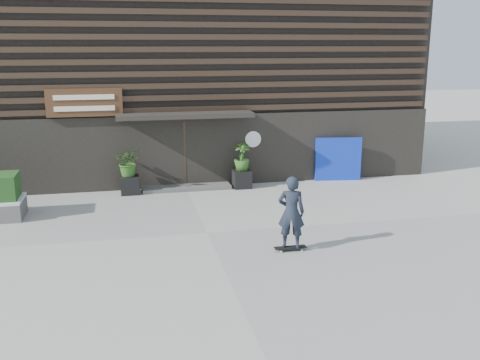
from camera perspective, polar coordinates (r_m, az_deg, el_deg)
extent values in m
plane|color=#A2A09A|center=(14.50, -3.44, -5.52)|extent=(80.00, 80.00, 0.00)
cube|color=#4D4D4A|center=(18.85, -5.58, -0.76)|extent=(3.00, 0.80, 0.12)
cube|color=black|center=(18.49, -11.38, -0.50)|extent=(0.60, 0.60, 0.60)
imported|color=#2D591E|center=(18.31, -11.50, 1.86)|extent=(0.86, 0.75, 0.96)
cube|color=black|center=(18.90, 0.20, 0.10)|extent=(0.60, 0.60, 0.60)
imported|color=#2D591E|center=(18.73, 0.20, 2.41)|extent=(0.54, 0.54, 0.96)
cube|color=#0D27B3|center=(20.14, 10.17, 2.16)|extent=(1.67, 0.35, 1.57)
cube|color=black|center=(23.62, -7.37, 11.85)|extent=(18.00, 10.00, 8.00)
cube|color=black|center=(18.92, -5.79, 2.98)|extent=(18.00, 0.12, 2.50)
cube|color=#38281E|center=(18.64, -5.88, 7.33)|extent=(17.60, 0.08, 0.18)
cube|color=#38281E|center=(18.60, -5.91, 8.53)|extent=(17.60, 0.08, 0.18)
cube|color=#38281E|center=(18.56, -5.94, 9.74)|extent=(17.60, 0.08, 0.18)
cube|color=#38281E|center=(18.54, -5.97, 10.94)|extent=(17.60, 0.08, 0.18)
cube|color=#38281E|center=(18.52, -6.00, 12.16)|extent=(17.60, 0.08, 0.18)
cube|color=#38281E|center=(18.51, -6.03, 13.37)|extent=(17.60, 0.08, 0.18)
cube|color=#38281E|center=(18.51, -6.06, 14.58)|extent=(17.60, 0.08, 0.18)
cube|color=#38281E|center=(18.52, -6.09, 15.80)|extent=(17.60, 0.08, 0.18)
cube|color=#38281E|center=(18.54, -6.13, 17.01)|extent=(17.60, 0.08, 0.18)
cube|color=black|center=(18.28, -5.73, 6.73)|extent=(4.50, 1.00, 0.15)
cube|color=black|center=(19.09, -5.83, 2.78)|extent=(2.40, 0.30, 2.30)
cube|color=#38281E|center=(18.92, -5.77, 2.68)|extent=(0.06, 0.10, 2.30)
cube|color=#472B19|center=(18.45, -15.88, 7.75)|extent=(2.40, 0.10, 0.90)
cube|color=beige|center=(18.37, -15.93, 8.28)|extent=(1.90, 0.02, 0.16)
cube|color=beige|center=(18.40, -15.86, 7.17)|extent=(1.90, 0.02, 0.16)
cylinder|color=white|center=(19.18, 1.37, 4.27)|extent=(0.56, 0.03, 0.56)
cube|color=black|center=(13.32, 5.26, -6.99)|extent=(0.78, 0.20, 0.02)
cylinder|color=beige|center=(13.17, 4.30, -7.47)|extent=(0.06, 0.03, 0.06)
cylinder|color=#B9B8B3|center=(13.35, 4.06, -7.16)|extent=(0.06, 0.03, 0.06)
cylinder|color=#A4A5A0|center=(13.32, 6.46, -7.27)|extent=(0.06, 0.03, 0.06)
cylinder|color=#A8A8A4|center=(13.50, 6.19, -6.97)|extent=(0.06, 0.03, 0.06)
imported|color=black|center=(13.02, 5.35, -3.34)|extent=(0.74, 0.60, 1.75)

